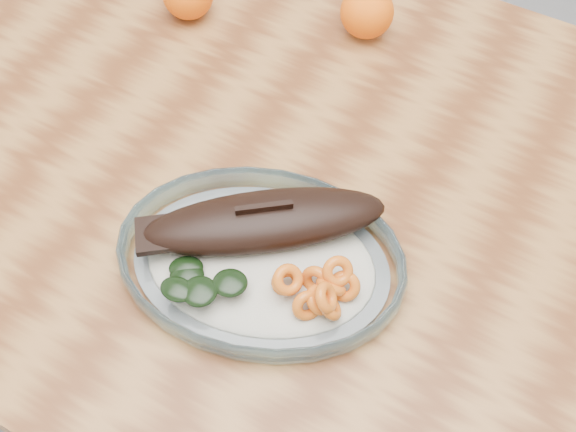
% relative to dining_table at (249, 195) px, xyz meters
% --- Properties ---
extents(ground, '(3.00, 3.00, 0.00)m').
position_rel_dining_table_xyz_m(ground, '(0.00, 0.00, -0.65)').
color(ground, slate).
rests_on(ground, ground).
extents(dining_table, '(1.20, 0.80, 0.75)m').
position_rel_dining_table_xyz_m(dining_table, '(0.00, 0.00, 0.00)').
color(dining_table, brown).
rests_on(dining_table, ground).
extents(plated_meal, '(0.68, 0.68, 0.08)m').
position_rel_dining_table_xyz_m(plated_meal, '(0.10, -0.13, 0.12)').
color(plated_meal, white).
rests_on(plated_meal, dining_table).
extents(orange_right, '(0.07, 0.07, 0.07)m').
position_rel_dining_table_xyz_m(orange_right, '(0.04, 0.25, 0.13)').
color(orange_right, '#FD5D05').
rests_on(orange_right, dining_table).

